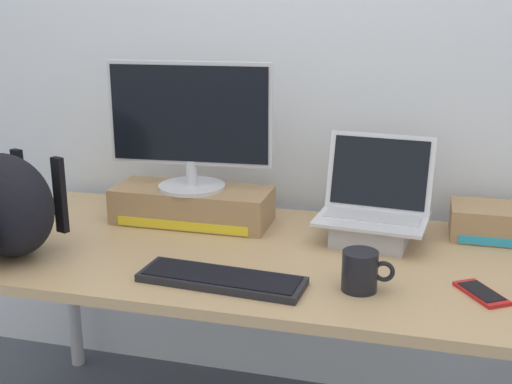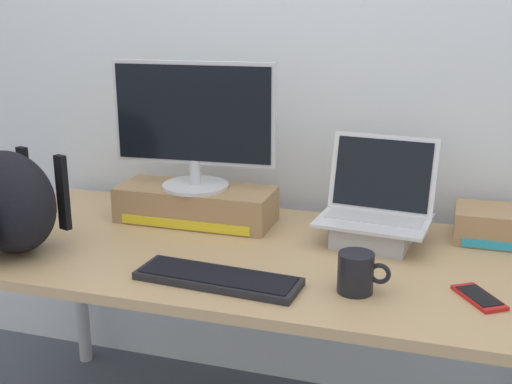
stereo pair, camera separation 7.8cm
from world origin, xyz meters
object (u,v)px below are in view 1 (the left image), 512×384
object	(u,v)px
open_laptop	(373,220)
coffee_mug	(361,271)
desktop_monitor	(190,125)
plush_toy	(16,213)
toner_box_cyan	(504,223)
external_keyboard	(222,279)
messenger_backpack	(4,206)
toner_box_yellow	(192,205)
cell_phone	(481,293)

from	to	relation	value
open_laptop	coffee_mug	distance (m)	0.37
desktop_monitor	open_laptop	bearing A→B (deg)	-6.21
plush_toy	toner_box_cyan	world-z (taller)	toner_box_cyan
external_keyboard	plush_toy	bearing A→B (deg)	165.60
open_laptop	messenger_backpack	distance (m)	1.08
external_keyboard	plush_toy	size ratio (longest dim) A/B	5.22
messenger_backpack	coffee_mug	xyz separation A→B (m)	(1.01, 0.02, -0.10)
open_laptop	messenger_backpack	size ratio (longest dim) A/B	0.91
open_laptop	plush_toy	xyz separation A→B (m)	(-1.14, -0.16, -0.02)
messenger_backpack	coffee_mug	world-z (taller)	messenger_backpack
toner_box_cyan	open_laptop	bearing A→B (deg)	-162.65
open_laptop	toner_box_cyan	bearing A→B (deg)	23.17
toner_box_yellow	external_keyboard	bearing A→B (deg)	-61.30
open_laptop	coffee_mug	size ratio (longest dim) A/B	2.61
external_keyboard	messenger_backpack	distance (m)	0.67
open_laptop	cell_phone	distance (m)	0.44
plush_toy	messenger_backpack	bearing A→B (deg)	-60.55
cell_phone	messenger_backpack	bearing A→B (deg)	149.74
external_keyboard	open_laptop	bearing A→B (deg)	53.90
toner_box_yellow	plush_toy	size ratio (longest dim) A/B	6.06
desktop_monitor	plush_toy	size ratio (longest dim) A/B	6.25
external_keyboard	cell_phone	bearing A→B (deg)	12.44
messenger_backpack	toner_box_cyan	size ratio (longest dim) A/B	1.20
desktop_monitor	messenger_backpack	distance (m)	0.61
desktop_monitor	open_laptop	world-z (taller)	desktop_monitor
messenger_backpack	cell_phone	distance (m)	1.32
desktop_monitor	messenger_backpack	bearing A→B (deg)	-139.32
messenger_backpack	desktop_monitor	bearing A→B (deg)	63.59
plush_toy	toner_box_cyan	bearing A→B (deg)	10.28
coffee_mug	toner_box_cyan	size ratio (longest dim) A/B	0.42
desktop_monitor	messenger_backpack	world-z (taller)	desktop_monitor
coffee_mug	toner_box_cyan	distance (m)	0.63
coffee_mug	external_keyboard	bearing A→B (deg)	-172.03
desktop_monitor	plush_toy	xyz separation A→B (m)	(-0.55, -0.18, -0.28)
cell_phone	desktop_monitor	bearing A→B (deg)	125.80
external_keyboard	messenger_backpack	xyz separation A→B (m)	(-0.65, 0.03, 0.14)
desktop_monitor	toner_box_yellow	bearing A→B (deg)	91.62
open_laptop	cell_phone	size ratio (longest dim) A/B	2.15
coffee_mug	cell_phone	distance (m)	0.31
desktop_monitor	toner_box_cyan	size ratio (longest dim) A/B	1.67
desktop_monitor	toner_box_cyan	world-z (taller)	desktop_monitor
coffee_mug	open_laptop	bearing A→B (deg)	90.49
external_keyboard	messenger_backpack	bearing A→B (deg)	-178.41
toner_box_yellow	coffee_mug	bearing A→B (deg)	-33.22
desktop_monitor	external_keyboard	distance (m)	0.59
open_laptop	cell_phone	world-z (taller)	open_laptop
external_keyboard	cell_phone	xyz separation A→B (m)	(0.65, 0.10, -0.01)
toner_box_yellow	desktop_monitor	bearing A→B (deg)	-84.25
messenger_backpack	external_keyboard	bearing A→B (deg)	16.33
messenger_backpack	cell_phone	bearing A→B (deg)	21.77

